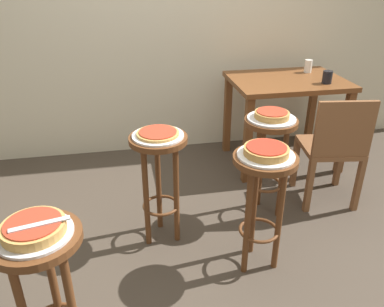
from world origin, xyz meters
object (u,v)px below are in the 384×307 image
(pizza_server_knife, at_px, (40,224))
(pizza_middle, at_px, (266,150))
(serving_plate_foreground, at_px, (35,234))
(wooden_chair, at_px, (334,147))
(stool_leftside, at_px, (159,167))
(pizza_foreground, at_px, (34,228))
(serving_plate_leftside, at_px, (158,136))
(cup_near_edge, at_px, (327,77))
(stool_middle, at_px, (263,189))
(cup_far_edge, at_px, (308,66))
(pizza_leftside, at_px, (158,133))
(pizza_rear, at_px, (272,114))
(serving_plate_middle, at_px, (266,155))
(dining_table, at_px, (286,94))
(serving_plate_rear, at_px, (272,119))
(stool_foreground, at_px, (44,275))
(stool_rear, at_px, (269,148))

(pizza_server_knife, bearing_deg, pizza_middle, 11.72)
(serving_plate_foreground, distance_m, wooden_chair, 2.11)
(stool_leftside, bearing_deg, pizza_foreground, -124.27)
(serving_plate_leftside, distance_m, cup_near_edge, 1.62)
(pizza_middle, xyz_separation_m, stool_leftside, (-0.54, 0.37, -0.24))
(stool_middle, xyz_separation_m, serving_plate_leftside, (-0.54, 0.37, 0.21))
(stool_leftside, bearing_deg, cup_far_edge, 36.06)
(stool_leftside, bearing_deg, pizza_leftside, -63.43)
(serving_plate_leftside, height_order, pizza_rear, pizza_rear)
(serving_plate_middle, relative_size, dining_table, 0.33)
(stool_middle, xyz_separation_m, serving_plate_middle, (-0.00, 0.00, 0.21))
(cup_far_edge, bearing_deg, stool_middle, -122.76)
(serving_plate_leftside, height_order, serving_plate_rear, same)
(serving_plate_middle, relative_size, stool_leftside, 0.42)
(pizza_middle, bearing_deg, serving_plate_foreground, -157.20)
(pizza_foreground, distance_m, dining_table, 2.47)
(pizza_foreground, bearing_deg, stool_foreground, 180.00)
(pizza_server_knife, bearing_deg, wooden_chair, 17.00)
(stool_leftside, bearing_deg, cup_near_edge, 26.08)
(stool_foreground, bearing_deg, cup_near_edge, 37.37)
(pizza_foreground, distance_m, stool_rear, 1.65)
(dining_table, bearing_deg, serving_plate_leftside, -143.25)
(serving_plate_middle, distance_m, serving_plate_leftside, 0.65)
(stool_middle, distance_m, cup_near_edge, 1.44)
(stool_leftside, bearing_deg, wooden_chair, 7.91)
(stool_middle, relative_size, pizza_server_knife, 3.34)
(pizza_rear, height_order, wooden_chair, wooden_chair)
(cup_far_edge, bearing_deg, serving_plate_rear, -126.77)
(pizza_leftside, height_order, dining_table, dining_table)
(pizza_foreground, xyz_separation_m, pizza_leftside, (0.56, 0.83, -0.01))
(pizza_middle, height_order, pizza_leftside, pizza_middle)
(pizza_foreground, relative_size, wooden_chair, 0.28)
(pizza_foreground, relative_size, pizza_server_knife, 1.10)
(pizza_leftside, distance_m, stool_rear, 0.80)
(pizza_foreground, relative_size, cup_near_edge, 2.37)
(serving_plate_leftside, relative_size, cup_far_edge, 2.80)
(stool_middle, relative_size, stool_rear, 1.00)
(pizza_foreground, bearing_deg, serving_plate_rear, 35.95)
(serving_plate_foreground, bearing_deg, stool_foreground, -135.00)
(pizza_foreground, bearing_deg, pizza_leftside, 55.73)
(pizza_foreground, bearing_deg, pizza_rear, 35.95)
(pizza_leftside, height_order, pizza_rear, pizza_rear)
(dining_table, bearing_deg, stool_foreground, -135.64)
(stool_middle, distance_m, stool_leftside, 0.65)
(stool_foreground, distance_m, pizza_foreground, 0.24)
(stool_foreground, distance_m, pizza_leftside, 1.03)
(dining_table, bearing_deg, stool_leftside, -143.25)
(pizza_middle, distance_m, stool_rear, 0.60)
(stool_middle, xyz_separation_m, pizza_middle, (-0.00, 0.00, 0.24))
(stool_rear, distance_m, pizza_server_knife, 1.65)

